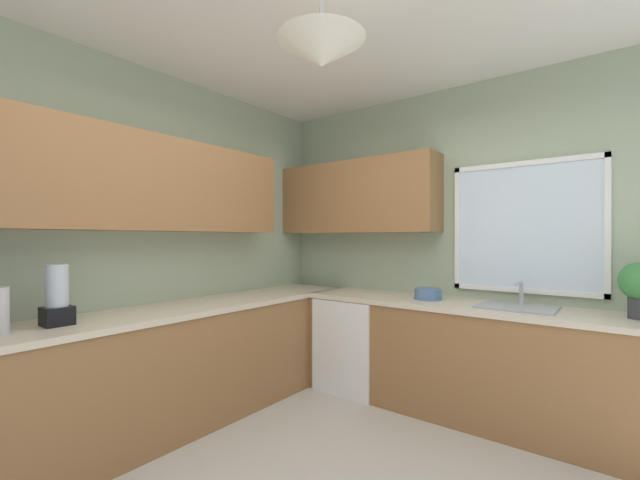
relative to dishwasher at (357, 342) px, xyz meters
name	(u,v)px	position (x,y,z in m)	size (l,w,h in m)	color
room_shell	(282,169)	(0.02, -1.04, 1.48)	(3.68, 4.02, 2.79)	#9EAD8E
counter_run_left	(159,371)	(-0.66, -1.61, 0.02)	(0.65, 3.63, 0.88)	olive
counter_run_back	(469,359)	(1.02, 0.03, 0.02)	(2.77, 0.65, 0.88)	olive
dishwasher	(357,342)	(0.00, 0.00, 0.00)	(0.60, 0.60, 0.84)	white
sink_assembly	(517,306)	(1.36, 0.04, 0.48)	(0.52, 0.40, 0.19)	#9EA0A5
bowl	(428,294)	(0.68, 0.03, 0.51)	(0.22, 0.22, 0.09)	#4C7099
blender_appliance	(57,298)	(-0.66, -2.26, 0.63)	(0.15, 0.15, 0.36)	black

